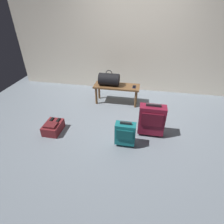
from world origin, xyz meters
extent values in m
plane|color=slate|center=(0.00, 0.00, 0.00)|extent=(6.60, 6.60, 0.00)
cube|color=silver|center=(0.00, 1.60, 1.40)|extent=(6.00, 0.10, 2.80)
cube|color=brown|center=(-0.28, 0.76, 0.41)|extent=(1.00, 0.36, 0.04)
cylinder|color=brown|center=(-0.72, 0.63, 0.20)|extent=(0.05, 0.05, 0.39)
cylinder|color=brown|center=(0.16, 0.63, 0.20)|extent=(0.05, 0.05, 0.39)
cylinder|color=brown|center=(-0.72, 0.89, 0.20)|extent=(0.05, 0.05, 0.39)
cylinder|color=brown|center=(0.16, 0.89, 0.20)|extent=(0.05, 0.05, 0.39)
cylinder|color=black|center=(-0.45, 0.76, 0.56)|extent=(0.44, 0.26, 0.26)
torus|color=black|center=(-0.45, 0.76, 0.70)|extent=(0.14, 0.02, 0.14)
cube|color=#191E4C|center=(0.10, 0.75, 0.43)|extent=(0.07, 0.14, 0.01)
cube|color=black|center=(0.10, 0.75, 0.43)|extent=(0.06, 0.13, 0.00)
cube|color=maroon|center=(0.49, -0.26, 0.31)|extent=(0.43, 0.19, 0.52)
cube|color=#500E1C|center=(0.49, -0.36, 0.38)|extent=(0.35, 0.02, 0.23)
cube|color=#262628|center=(0.49, -0.26, 0.59)|extent=(0.24, 0.03, 0.04)
cylinder|color=black|center=(0.33, -0.19, 0.03)|extent=(0.02, 0.05, 0.05)
cylinder|color=black|center=(0.64, -0.19, 0.03)|extent=(0.02, 0.05, 0.05)
cube|color=#14666B|center=(0.08, -0.61, 0.23)|extent=(0.32, 0.16, 0.37)
cube|color=#0E474A|center=(0.08, -0.70, 0.28)|extent=(0.26, 0.02, 0.17)
cube|color=#262628|center=(0.08, -0.61, 0.44)|extent=(0.18, 0.03, 0.04)
cylinder|color=black|center=(-0.03, -0.55, 0.03)|extent=(0.02, 0.05, 0.05)
cylinder|color=black|center=(0.20, -0.55, 0.03)|extent=(0.02, 0.05, 0.05)
cube|color=maroon|center=(-1.22, -0.49, 0.09)|extent=(0.28, 0.38, 0.17)
cube|color=#55181C|center=(-1.22, -0.56, 0.19)|extent=(0.21, 0.17, 0.04)
cube|color=black|center=(-1.29, -0.43, 0.18)|extent=(0.04, 0.19, 0.02)
cube|color=black|center=(-1.16, -0.43, 0.18)|extent=(0.04, 0.19, 0.02)
camera|label=1|loc=(0.28, -2.80, 2.04)|focal=28.59mm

